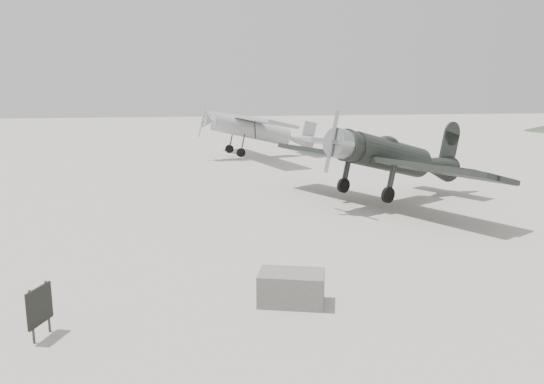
{
  "coord_description": "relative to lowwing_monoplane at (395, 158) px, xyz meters",
  "views": [
    {
      "loc": [
        -4.12,
        -15.31,
        5.09
      ],
      "look_at": [
        -0.82,
        2.53,
        1.5
      ],
      "focal_mm": 35.0,
      "sensor_mm": 36.0,
      "label": 1
    }
  ],
  "objects": [
    {
      "name": "ground",
      "position": [
        -5.51,
        -6.73,
        -2.02
      ],
      "size": [
        160.0,
        160.0,
        0.0
      ],
      "primitive_type": "plane",
      "color": "#AEAB9A",
      "rests_on": "ground"
    },
    {
      "name": "lowwing_monoplane",
      "position": [
        0.0,
        0.0,
        0.0
      ],
      "size": [
        9.05,
        11.48,
        3.82
      ],
      "rotation": [
        0.0,
        0.24,
        0.44
      ],
      "color": "black",
      "rests_on": "ground"
    },
    {
      "name": "highwing_monoplane",
      "position": [
        -3.71,
        16.49,
        0.23
      ],
      "size": [
        9.12,
        12.74,
        3.6
      ],
      "rotation": [
        0.0,
        0.23,
        0.23
      ],
      "color": "#989A9D",
      "rests_on": "ground"
    },
    {
      "name": "equipment_block",
      "position": [
        -7.01,
        -10.36,
        -1.63
      ],
      "size": [
        1.77,
        1.4,
        0.77
      ],
      "primitive_type": "cube",
      "rotation": [
        0.0,
        0.0,
        -0.31
      ],
      "color": "#625E5B",
      "rests_on": "ground"
    },
    {
      "name": "sign_board",
      "position": [
        -12.47,
        -11.16,
        -1.34
      ],
      "size": [
        0.34,
        0.75,
        1.14
      ],
      "rotation": [
        0.0,
        0.0,
        -0.39
      ],
      "color": "#333333",
      "rests_on": "ground"
    }
  ]
}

